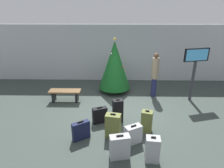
% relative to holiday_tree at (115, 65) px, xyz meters
% --- Properties ---
extents(ground_plane, '(16.00, 16.00, 0.00)m').
position_rel_holiday_tree_xyz_m(ground_plane, '(0.20, -1.95, -1.27)').
color(ground_plane, '#38423D').
extents(back_wall, '(16.00, 0.20, 2.89)m').
position_rel_holiday_tree_xyz_m(back_wall, '(0.20, 1.66, 0.17)').
color(back_wall, '#B7BCC1').
rests_on(back_wall, ground_plane).
extents(holiday_tree, '(1.41, 1.41, 2.45)m').
position_rel_holiday_tree_xyz_m(holiday_tree, '(0.00, 0.00, 0.00)').
color(holiday_tree, '#4C3319').
rests_on(holiday_tree, ground_plane).
extents(flight_info_kiosk, '(1.03, 0.34, 2.17)m').
position_rel_holiday_tree_xyz_m(flight_info_kiosk, '(3.17, -0.82, 0.28)').
color(flight_info_kiosk, '#333338').
rests_on(flight_info_kiosk, ground_plane).
extents(waiting_bench, '(1.27, 0.44, 0.48)m').
position_rel_holiday_tree_xyz_m(waiting_bench, '(-2.01, -1.06, -0.92)').
color(waiting_bench, brown).
rests_on(waiting_bench, ground_plane).
extents(traveller_0, '(0.41, 0.41, 1.90)m').
position_rel_holiday_tree_xyz_m(traveller_0, '(1.70, -0.48, -0.25)').
color(traveller_0, '#1E234C').
rests_on(traveller_0, ground_plane).
extents(suitcase_0, '(0.52, 0.43, 0.57)m').
position_rel_holiday_tree_xyz_m(suitcase_0, '(0.56, -3.66, -1.01)').
color(suitcase_0, '#9EA0A5').
rests_on(suitcase_0, ground_plane).
extents(suitcase_1, '(0.37, 0.30, 0.83)m').
position_rel_holiday_tree_xyz_m(suitcase_1, '(0.13, -2.56, -0.88)').
color(suitcase_1, black).
rests_on(suitcase_1, ground_plane).
extents(suitcase_2, '(0.52, 0.36, 0.57)m').
position_rel_holiday_tree_xyz_m(suitcase_2, '(-0.46, -2.63, -1.01)').
color(suitcase_2, black).
rests_on(suitcase_2, ground_plane).
extents(suitcase_3, '(0.52, 0.42, 0.59)m').
position_rel_holiday_tree_xyz_m(suitcase_3, '(-0.93, -3.51, -1.00)').
color(suitcase_3, '#141938').
rests_on(suitcase_3, ground_plane).
extents(suitcase_4, '(0.48, 0.35, 0.76)m').
position_rel_holiday_tree_xyz_m(suitcase_4, '(-0.01, -3.37, -0.91)').
color(suitcase_4, '#59602D').
rests_on(suitcase_4, ground_plane).
extents(suitcase_5, '(0.54, 0.33, 0.68)m').
position_rel_holiday_tree_xyz_m(suitcase_5, '(0.17, -4.25, -0.96)').
color(suitcase_5, '#9EA0A5').
rests_on(suitcase_5, ground_plane).
extents(suitcase_6, '(0.36, 0.30, 0.71)m').
position_rel_holiday_tree_xyz_m(suitcase_6, '(0.96, -4.33, -0.94)').
color(suitcase_6, '#9EA0A5').
rests_on(suitcase_6, ground_plane).
extents(suitcase_7, '(0.38, 0.34, 0.74)m').
position_rel_holiday_tree_xyz_m(suitcase_7, '(1.01, -3.12, -0.92)').
color(suitcase_7, '#59602D').
rests_on(suitcase_7, ground_plane).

